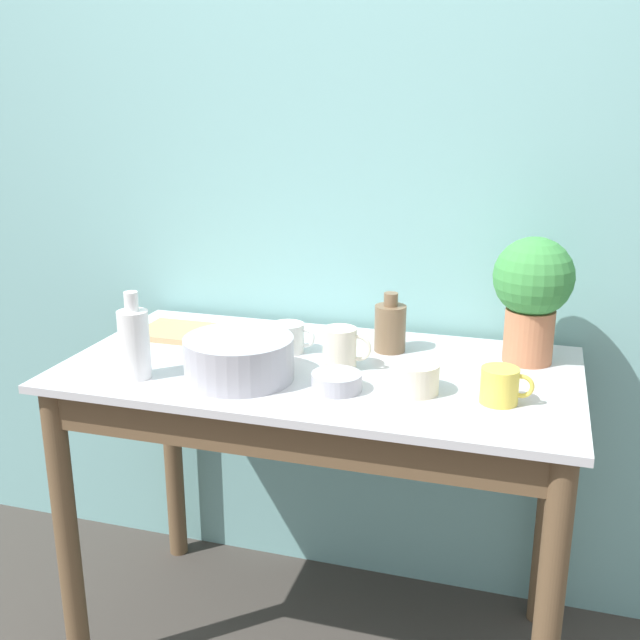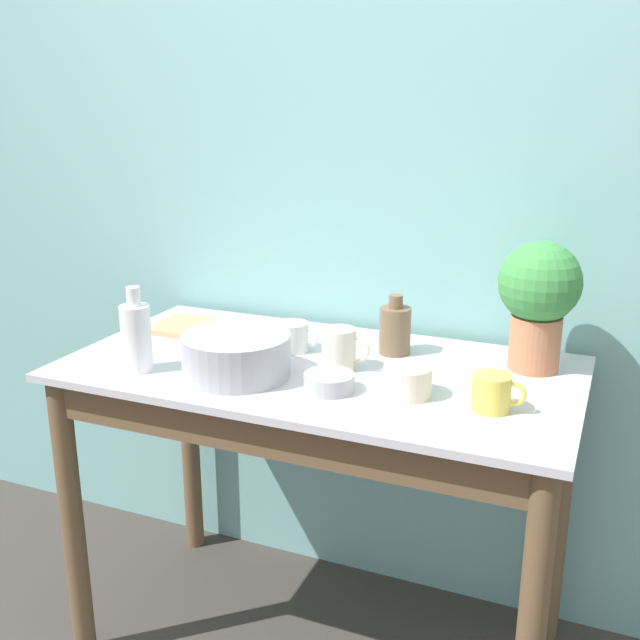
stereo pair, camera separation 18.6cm
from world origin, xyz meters
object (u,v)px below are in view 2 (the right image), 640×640
Objects in this scene: bowl_wash_large at (236,355)px; mug_yellow at (492,393)px; bottle_tall at (136,336)px; bowl_small_cream at (408,381)px; mug_cream at (340,349)px; bowl_small_steel at (329,382)px; potted_plant at (539,295)px; bottle_short at (395,329)px; mug_white at (293,337)px; tray_board at (204,329)px.

bowl_wash_large reaches higher than mug_yellow.
bowl_wash_large is 1.24× the size of bottle_tall.
bottle_tall is 1.92× the size of bowl_small_cream.
mug_cream reaches higher than bowl_small_steel.
bottle_tall is 0.50m from mug_cream.
potted_plant is 1.51× the size of bottle_tall.
bottle_tall is at bearing -145.94° from bottle_short.
bowl_wash_large reaches higher than bowl_small_cream.
mug_white is at bearing 153.96° from mug_cream.
bowl_small_steel is at bearing -101.22° from bottle_short.
mug_yellow is 1.05× the size of bowl_small_cream.
bowl_wash_large is at bearing 14.76° from bottle_tall.
bottle_short is at bearing 112.95° from bowl_small_cream.
bowl_small_cream is (0.21, -0.10, -0.02)m from mug_cream.
bowl_small_steel is 1.06× the size of bowl_small_cream.
potted_plant is at bearing 9.74° from mug_white.
bottle_short is at bearing 137.77° from mug_yellow.
mug_white is (0.05, 0.22, -0.01)m from bowl_wash_large.
bowl_small_steel is at bearing -28.56° from tray_board.
tray_board is at bearing 161.04° from bowl_small_cream.
mug_yellow is at bearing -42.23° from bottle_short.
tray_board is at bearing 133.53° from bowl_wash_large.
bowl_small_steel is (0.24, -0.00, -0.03)m from bowl_wash_large.
bowl_small_steel is at bearing -0.67° from bowl_wash_large.
mug_cream is at bearing -15.38° from tray_board.
bowl_small_cream is (0.66, 0.10, -0.05)m from bottle_tall.
potted_plant is at bearing 3.50° from tray_board.
bottle_short is 1.36× the size of mug_yellow.
mug_white reaches higher than bowl_small_steel.
potted_plant is at bearing 3.07° from bottle_short.
mug_yellow is at bearing 2.70° from bowl_wash_large.
bowl_wash_large is 0.25m from bottle_tall.
tray_board is at bearing -176.23° from bottle_short.
tray_board is at bearing 164.62° from mug_cream.
mug_cream is 0.18m from mug_white.
bottle_short is 0.41m from mug_yellow.
bowl_wash_large reaches higher than bowl_small_steel.
mug_yellow is 0.94× the size of mug_cream.
potted_plant is at bearing 80.66° from mug_yellow.
potted_plant is at bearing 38.28° from bowl_small_steel.
mug_yellow is (0.31, -0.28, -0.03)m from bottle_short.
bowl_small_steel is at bearing -167.09° from bowl_small_cream.
mug_white is at bearing 77.32° from bowl_wash_large.
bottle_tall is at bearing -172.86° from bowl_small_steel.
bowl_wash_large is 1.66× the size of bottle_short.
mug_yellow reaches higher than tray_board.
bowl_wash_large is 2.38× the size of bowl_small_cream.
potted_plant is 1.08× the size of tray_board.
bowl_wash_large is 0.38m from tray_board.
bottle_tall is (-0.24, -0.06, 0.04)m from bowl_wash_large.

